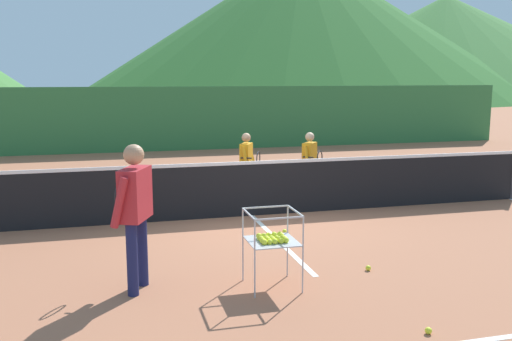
{
  "coord_description": "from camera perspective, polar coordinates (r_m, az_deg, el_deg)",
  "views": [
    {
      "loc": [
        -2.4,
        -9.35,
        2.43
      ],
      "look_at": [
        0.0,
        -0.29,
        0.85
      ],
      "focal_mm": 39.44,
      "sensor_mm": 36.0,
      "label": 1
    }
  ],
  "objects": [
    {
      "name": "student_1",
      "position": [
        11.37,
        5.49,
        1.23
      ],
      "size": [
        0.48,
        0.7,
        1.32
      ],
      "color": "silver",
      "rests_on": "ground"
    },
    {
      "name": "line_service_center",
      "position": [
        9.95,
        -0.43,
        -4.57
      ],
      "size": [
        0.08,
        6.37,
        0.01
      ],
      "primitive_type": "cube",
      "color": "white",
      "rests_on": "ground"
    },
    {
      "name": "tennis_ball_3",
      "position": [
        7.35,
        11.31,
        -9.67
      ],
      "size": [
        0.07,
        0.07,
        0.07
      ],
      "primitive_type": "sphere",
      "color": "yellow",
      "rests_on": "ground"
    },
    {
      "name": "windscreen_fence",
      "position": [
        18.75,
        -7.47,
        5.24
      ],
      "size": [
        23.58,
        0.08,
        2.1
      ],
      "primitive_type": "cube",
      "color": "#33753D",
      "rests_on": "ground"
    },
    {
      "name": "tennis_ball_1",
      "position": [
        5.81,
        17.09,
        -15.27
      ],
      "size": [
        0.07,
        0.07,
        0.07
      ],
      "primitive_type": "sphere",
      "color": "yellow",
      "rests_on": "ground"
    },
    {
      "name": "student_0",
      "position": [
        11.22,
        -0.94,
        1.15
      ],
      "size": [
        0.42,
        0.72,
        1.32
      ],
      "color": "navy",
      "rests_on": "ground"
    },
    {
      "name": "tennis_net",
      "position": [
        9.84,
        -0.44,
        -1.77
      ],
      "size": [
        10.84,
        0.08,
        1.05
      ],
      "color": "#333338",
      "rests_on": "ground"
    },
    {
      "name": "instructor",
      "position": [
        6.47,
        -12.18,
        -3.33
      ],
      "size": [
        0.51,
        0.84,
        1.69
      ],
      "color": "#191E4C",
      "rests_on": "ground"
    },
    {
      "name": "tennis_ball_7",
      "position": [
        8.86,
        2.91,
        -6.17
      ],
      "size": [
        0.07,
        0.07,
        0.07
      ],
      "primitive_type": "sphere",
      "color": "yellow",
      "rests_on": "ground"
    },
    {
      "name": "hill_0",
      "position": [
        67.04,
        4.68,
        14.5
      ],
      "size": [
        52.02,
        52.02,
        16.53
      ],
      "primitive_type": "cone",
      "color": "#2D6628",
      "rests_on": "ground"
    },
    {
      "name": "line_sideline_east",
      "position": [
        12.39,
        24.37,
        -2.62
      ],
      "size": [
        0.08,
        10.05,
        0.01
      ],
      "primitive_type": "cube",
      "color": "white",
      "rests_on": "ground"
    },
    {
      "name": "ground_plane",
      "position": [
        9.95,
        -0.43,
        -4.59
      ],
      "size": [
        120.0,
        120.0,
        0.0
      ],
      "primitive_type": "plane",
      "color": "#A86647"
    },
    {
      "name": "hill_1",
      "position": [
        76.77,
        18.57,
        11.89
      ],
      "size": [
        49.02,
        49.02,
        12.45
      ],
      "primitive_type": "cone",
      "color": "#427A38",
      "rests_on": "ground"
    },
    {
      "name": "ball_cart",
      "position": [
        6.53,
        1.64,
        -6.92
      ],
      "size": [
        0.58,
        0.58,
        0.9
      ],
      "color": "#B7B7BC",
      "rests_on": "ground"
    },
    {
      "name": "line_baseline_far",
      "position": [
        14.65,
        -5.2,
        -0.04
      ],
      "size": [
        10.72,
        0.08,
        0.01
      ],
      "primitive_type": "cube",
      "color": "white",
      "rests_on": "ground"
    }
  ]
}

